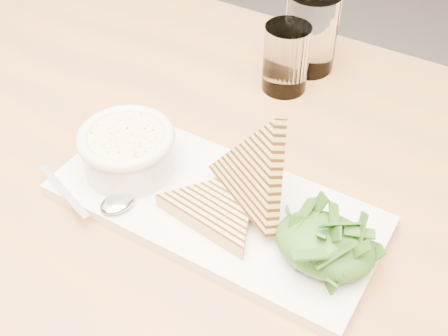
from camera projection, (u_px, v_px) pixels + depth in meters
The scene contains 14 objects.
table_top at pixel (145, 171), 0.72m from camera, with size 1.23×0.82×0.04m, color #AB6E39.
table_leg_bl at pixel (62, 109), 1.40m from camera, with size 0.06×0.06×0.68m, color #AB6E39.
platter at pixel (215, 205), 0.64m from camera, with size 0.38×0.17×0.02m, color silver.
soup_bowl at pixel (129, 155), 0.66m from camera, with size 0.11×0.11×0.04m, color silver.
soup at pixel (126, 138), 0.64m from camera, with size 0.09×0.09×0.01m, color beige.
bowl_rim at pixel (126, 137), 0.64m from camera, with size 0.11×0.11×0.01m, color silver.
sandwich_flat at pixel (218, 208), 0.62m from camera, with size 0.14×0.14×0.02m, color tan, non-canonical shape.
sandwich_lean at pixel (254, 174), 0.60m from camera, with size 0.14×0.14×0.08m, color tan, non-canonical shape.
salad_base at pixel (325, 245), 0.56m from camera, with size 0.10×0.08×0.04m, color #1B4712.
arugula_pile at pixel (326, 240), 0.56m from camera, with size 0.11×0.10×0.05m, color #396321, non-canonical shape.
spoon_bowl at pixel (117, 203), 0.63m from camera, with size 0.03×0.04×0.01m, color silver.
spoon_handle at pixel (64, 191), 0.64m from camera, with size 0.10×0.01×0.00m, color silver.
glass_near at pixel (286, 58), 0.79m from camera, with size 0.06×0.06×0.10m, color white.
glass_far at pixel (311, 32), 0.82m from camera, with size 0.08×0.08×0.12m, color white.
Camera 1 is at (0.44, -0.17, 1.20)m, focal length 45.00 mm.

